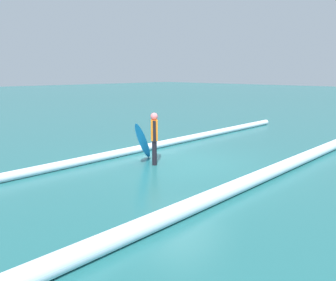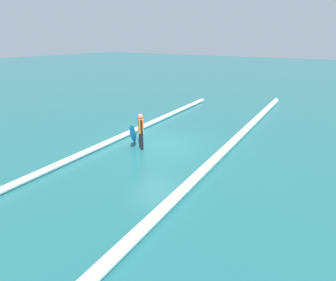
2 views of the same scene
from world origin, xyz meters
name	(u,v)px [view 1 (image 1 of 2)]	position (x,y,z in m)	size (l,w,h in m)	color
ground_plane	(181,163)	(0.00, 0.00, 0.00)	(125.51, 125.51, 0.00)	#226668
surfer	(154,136)	(0.68, -0.47, 0.87)	(0.38, 0.47, 1.56)	black
surfboard	(143,142)	(0.94, -0.70, 0.68)	(1.67, 1.36, 1.39)	#268CE5
wave_crest_foreground	(101,157)	(1.56, -1.97, 0.12)	(0.25, 0.25, 22.06)	white
wave_crest_midground	(261,176)	(0.16, 2.87, 0.17)	(0.33, 0.33, 24.64)	white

